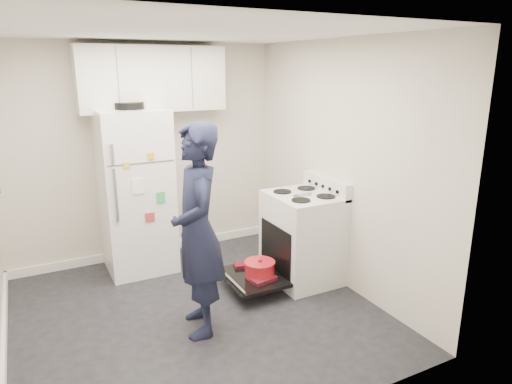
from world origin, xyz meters
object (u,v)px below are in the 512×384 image
refrigerator (136,191)px  person (197,231)px  open_oven_door (256,273)px  electric_range (302,238)px

refrigerator → person: size_ratio=1.03×
open_oven_door → refrigerator: size_ratio=0.37×
person → electric_range: bearing=118.0°
person → open_oven_door: bearing=128.2°
electric_range → refrigerator: (-1.47, 1.10, 0.44)m
open_oven_door → person: 1.11m
open_oven_door → refrigerator: (-0.91, 1.12, 0.71)m
open_oven_door → electric_range: bearing=1.8°
electric_range → open_oven_door: bearing=-178.2°
open_oven_door → refrigerator: bearing=129.2°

